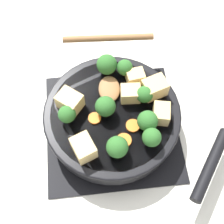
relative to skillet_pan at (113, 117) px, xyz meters
The scene contains 21 objects.
ground_plane 0.06m from the skillet_pan, 144.18° to the left, with size 2.40×2.40×0.00m, color silver.
front_burner_grate 0.04m from the skillet_pan, 144.18° to the left, with size 0.31×0.31×0.03m.
skillet_pan is the anchor object (origin of this frame).
wooden_spoon 0.14m from the skillet_pan, 87.24° to the left, with size 0.22×0.20×0.02m.
tofu_cube_center_large 0.11m from the skillet_pan, 129.75° to the right, with size 0.05×0.04×0.04m, color #DBB770.
tofu_cube_near_handle 0.11m from the skillet_pan, 22.81° to the left, with size 0.05×0.04×0.04m, color #DBB770.
tofu_cube_east_chunk 0.11m from the skillet_pan, 12.51° to the right, with size 0.04×0.03×0.03m, color #DBB770.
tofu_cube_west_chunk 0.07m from the skillet_pan, 38.25° to the left, with size 0.04×0.03×0.03m, color #DBB770.
tofu_cube_back_piece 0.10m from the skillet_pan, 163.35° to the left, with size 0.05×0.04×0.04m, color #DBB770.
tofu_cube_front_piece 0.10m from the skillet_pan, 52.14° to the left, with size 0.04×0.03×0.03m, color #DBB770.
broccoli_floret_near_spoon 0.12m from the skillet_pan, 90.43° to the left, with size 0.05×0.05×0.05m.
broccoli_floret_center_top 0.11m from the skillet_pan, 48.48° to the right, with size 0.04×0.04×0.05m.
broccoli_floret_east_rim 0.05m from the skillet_pan, 164.80° to the left, with size 0.04×0.04×0.05m.
broccoli_floret_west_rim 0.11m from the skillet_pan, behind, with size 0.04×0.04×0.04m.
broccoli_floret_north_edge 0.09m from the skillet_pan, 17.79° to the left, with size 0.04×0.04×0.04m.
broccoli_floret_south_cluster 0.09m from the skillet_pan, 32.05° to the right, with size 0.04×0.04×0.05m.
broccoli_floret_mid_floret 0.10m from the skillet_pan, 92.21° to the right, with size 0.04×0.04×0.05m.
broccoli_floret_small_inner 0.11m from the skillet_pan, 69.08° to the left, with size 0.04×0.04×0.04m.
carrot_slice_orange_thin 0.06m from the skillet_pan, 44.38° to the right, with size 0.03×0.03×0.01m, color orange.
carrot_slice_near_center 0.07m from the skillet_pan, 77.45° to the right, with size 0.03×0.03×0.01m, color orange.
carrot_slice_edge_slice 0.05m from the skillet_pan, 165.43° to the right, with size 0.03×0.03×0.01m, color orange.
Camera 1 is at (-0.03, -0.31, 0.68)m, focal length 50.00 mm.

